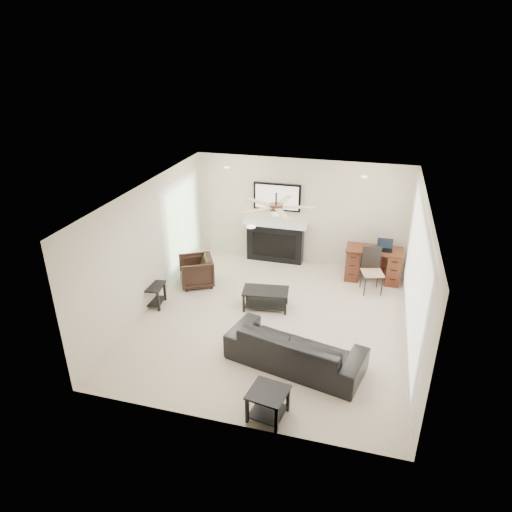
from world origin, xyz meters
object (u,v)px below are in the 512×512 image
object	(u,v)px
sofa	(295,348)
desk	(373,265)
fireplace_unit	(275,224)
coffee_table	(266,299)
armchair	(196,271)

from	to	relation	value
sofa	desk	xyz separation A→B (m)	(1.11, 3.38, 0.05)
fireplace_unit	sofa	bearing A→B (deg)	-72.19
desk	coffee_table	bearing A→B (deg)	-138.43
desk	sofa	bearing A→B (deg)	-108.15
armchair	desk	world-z (taller)	desk
coffee_table	desk	size ratio (longest dim) A/B	0.74
sofa	coffee_table	bearing A→B (deg)	-47.51
coffee_table	sofa	bearing A→B (deg)	-68.39
coffee_table	desk	world-z (taller)	desk
armchair	desk	size ratio (longest dim) A/B	0.58
sofa	coffee_table	size ratio (longest dim) A/B	2.49
coffee_table	fireplace_unit	bearing A→B (deg)	90.56
armchair	fireplace_unit	xyz separation A→B (m)	(1.38, 1.65, 0.63)
coffee_table	desk	bearing A→B (deg)	33.82
coffee_table	armchair	bearing A→B (deg)	154.33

